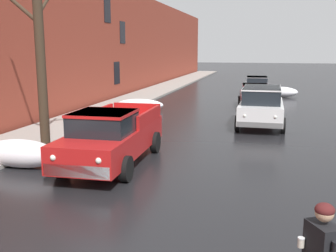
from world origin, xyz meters
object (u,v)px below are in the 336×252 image
(pickup_truck_red_approaching_near_lane, at_px, (111,137))
(fire_hydrant, at_px, (18,150))
(sedan_grey_parked_far_down_block, at_px, (257,85))
(bare_tree_second_along_sidewalk, at_px, (40,43))
(sedan_maroon_parked_kerbside_mid, at_px, (255,96))
(suv_white_parked_kerbside_close, at_px, (261,105))

(pickup_truck_red_approaching_near_lane, distance_m, fire_hydrant, 3.15)
(sedan_grey_parked_far_down_block, bearing_deg, pickup_truck_red_approaching_near_lane, -100.64)
(bare_tree_second_along_sidewalk, height_order, pickup_truck_red_approaching_near_lane, bare_tree_second_along_sidewalk)
(pickup_truck_red_approaching_near_lane, xyz_separation_m, sedan_maroon_parked_kerbside_mid, (3.91, 13.29, -0.13))
(sedan_maroon_parked_kerbside_mid, distance_m, fire_hydrant, 15.31)
(suv_white_parked_kerbside_close, xyz_separation_m, sedan_maroon_parked_kerbside_mid, (-0.46, 5.82, -0.23))
(bare_tree_second_along_sidewalk, relative_size, pickup_truck_red_approaching_near_lane, 1.31)
(sedan_maroon_parked_kerbside_mid, relative_size, fire_hydrant, 6.28)
(bare_tree_second_along_sidewalk, xyz_separation_m, fire_hydrant, (0.03, -1.72, -3.37))
(pickup_truck_red_approaching_near_lane, bearing_deg, suv_white_parked_kerbside_close, 59.66)
(bare_tree_second_along_sidewalk, bearing_deg, pickup_truck_red_approaching_near_lane, -24.11)
(sedan_maroon_parked_kerbside_mid, bearing_deg, sedan_grey_parked_far_down_block, 90.75)
(bare_tree_second_along_sidewalk, relative_size, sedan_grey_parked_far_down_block, 1.62)
(bare_tree_second_along_sidewalk, bearing_deg, sedan_grey_parked_far_down_block, 69.87)
(pickup_truck_red_approaching_near_lane, relative_size, sedan_maroon_parked_kerbside_mid, 1.22)
(fire_hydrant, bearing_deg, sedan_maroon_parked_kerbside_mid, 62.78)
(suv_white_parked_kerbside_close, bearing_deg, fire_hydrant, -133.76)
(suv_white_parked_kerbside_close, bearing_deg, sedan_grey_parked_far_down_block, 92.48)
(bare_tree_second_along_sidewalk, distance_m, sedan_maroon_parked_kerbside_mid, 14.13)
(suv_white_parked_kerbside_close, xyz_separation_m, sedan_grey_parked_far_down_block, (-0.56, 12.85, -0.23))
(bare_tree_second_along_sidewalk, relative_size, sedan_maroon_parked_kerbside_mid, 1.60)
(bare_tree_second_along_sidewalk, distance_m, suv_white_parked_kerbside_close, 10.03)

